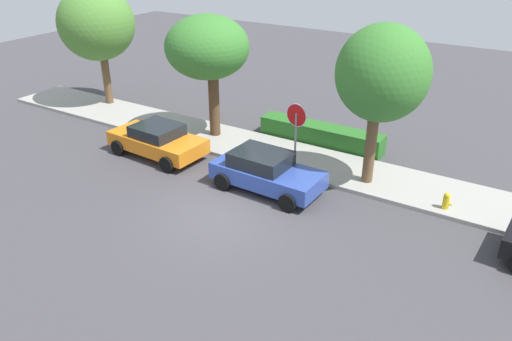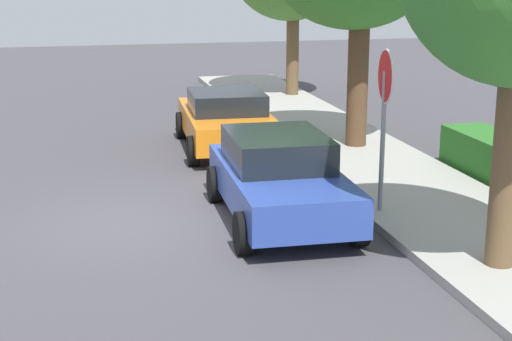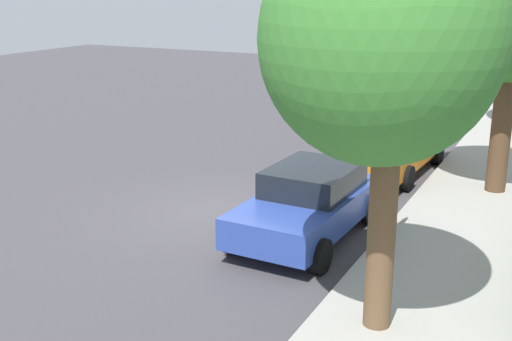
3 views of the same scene
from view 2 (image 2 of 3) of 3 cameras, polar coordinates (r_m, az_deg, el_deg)
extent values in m
plane|color=#423F44|center=(12.98, -8.14, -3.82)|extent=(60.00, 60.00, 0.00)
cube|color=#9E9B93|center=(14.25, 12.09, -2.03)|extent=(32.00, 2.80, 0.14)
cylinder|color=gray|center=(12.96, 9.18, 1.75)|extent=(0.08, 0.08, 2.46)
cylinder|color=white|center=(12.75, 9.39, 6.78)|extent=(0.88, 0.13, 0.88)
cylinder|color=red|center=(12.75, 9.39, 6.78)|extent=(0.82, 0.14, 0.83)
cube|color=#2D479E|center=(12.78, 1.81, -1.14)|extent=(4.02, 1.88, 0.60)
cube|color=black|center=(12.91, 1.53, 1.58)|extent=(2.04, 1.61, 0.51)
cylinder|color=black|center=(11.87, 7.46, -3.96)|extent=(0.65, 0.24, 0.64)
cylinder|color=black|center=(11.43, -0.92, -4.56)|extent=(0.65, 0.24, 0.64)
cylinder|color=black|center=(14.33, 3.96, -0.59)|extent=(0.65, 0.24, 0.64)
cylinder|color=black|center=(13.97, -3.00, -0.98)|extent=(0.65, 0.24, 0.64)
cube|color=orange|center=(17.88, -2.15, 3.43)|extent=(4.16, 2.05, 0.58)
cube|color=black|center=(17.75, -2.15, 5.05)|extent=(1.88, 1.71, 0.46)
cylinder|color=black|center=(16.77, 1.65, 1.71)|extent=(0.65, 0.25, 0.64)
cylinder|color=black|center=(16.49, -4.61, 1.44)|extent=(0.65, 0.25, 0.64)
cylinder|color=black|center=(19.42, -0.05, 3.52)|extent=(0.65, 0.25, 0.64)
cylinder|color=black|center=(19.18, -5.47, 3.31)|extent=(0.65, 0.25, 0.64)
cylinder|color=brown|center=(10.85, 17.81, 0.78)|extent=(0.40, 0.40, 3.23)
cylinder|color=#513823|center=(17.71, 7.38, 5.77)|extent=(0.47, 0.47, 2.75)
cylinder|color=brown|center=(24.71, 2.68, 8.73)|extent=(0.39, 0.39, 3.04)
camera|label=1|loc=(12.01, -89.31, 23.66)|focal=35.00mm
camera|label=3|loc=(7.86, 72.86, 10.54)|focal=45.00mm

